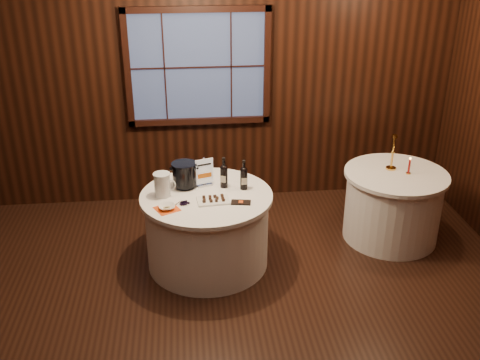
{
  "coord_description": "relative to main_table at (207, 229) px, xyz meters",
  "views": [
    {
      "loc": [
        -0.17,
        -3.82,
        3.19
      ],
      "look_at": [
        0.32,
        0.9,
        0.96
      ],
      "focal_mm": 42.0,
      "sensor_mm": 36.0,
      "label": 1
    }
  ],
  "objects": [
    {
      "name": "chocolate_box",
      "position": [
        0.31,
        -0.21,
        0.39
      ],
      "size": [
        0.19,
        0.12,
        0.02
      ],
      "primitive_type": "cube",
      "rotation": [
        0.0,
        0.0,
        -0.17
      ],
      "color": "black",
      "rests_on": "main_table"
    },
    {
      "name": "brass_candlestick",
      "position": [
        1.97,
        0.4,
        0.52
      ],
      "size": [
        0.11,
        0.11,
        0.38
      ],
      "color": "gold",
      "rests_on": "side_table"
    },
    {
      "name": "port_bottle_right",
      "position": [
        0.37,
        0.09,
        0.51
      ],
      "size": [
        0.07,
        0.07,
        0.3
      ],
      "rotation": [
        0.0,
        0.0,
        0.02
      ],
      "color": "black",
      "rests_on": "main_table"
    },
    {
      "name": "glass_pitcher",
      "position": [
        -0.41,
        0.01,
        0.5
      ],
      "size": [
        0.22,
        0.16,
        0.23
      ],
      "rotation": [
        0.0,
        0.0,
        -0.21
      ],
      "color": "silver",
      "rests_on": "main_table"
    },
    {
      "name": "chocolate_plate",
      "position": [
        0.06,
        -0.15,
        0.4
      ],
      "size": [
        0.31,
        0.22,
        0.04
      ],
      "rotation": [
        0.0,
        0.0,
        0.08
      ],
      "color": "white",
      "rests_on": "main_table"
    },
    {
      "name": "side_table",
      "position": [
        2.0,
        0.3,
        0.0
      ],
      "size": [
        1.08,
        1.08,
        0.77
      ],
      "color": "white",
      "rests_on": "ground"
    },
    {
      "name": "grape_bunch",
      "position": [
        -0.21,
        -0.19,
        0.4
      ],
      "size": [
        0.15,
        0.07,
        0.04
      ],
      "rotation": [
        0.0,
        0.0,
        0.14
      ],
      "color": "black",
      "rests_on": "main_table"
    },
    {
      "name": "red_candle",
      "position": [
        2.11,
        0.26,
        0.46
      ],
      "size": [
        0.05,
        0.05,
        0.19
      ],
      "color": "gold",
      "rests_on": "side_table"
    },
    {
      "name": "ground",
      "position": [
        0.0,
        -1.0,
        -0.39
      ],
      "size": [
        6.0,
        6.0,
        0.0
      ],
      "primitive_type": "plane",
      "color": "black",
      "rests_on": "ground"
    },
    {
      "name": "cracker_bowl",
      "position": [
        -0.37,
        -0.26,
        0.4
      ],
      "size": [
        0.17,
        0.17,
        0.04
      ],
      "primitive_type": "imported",
      "rotation": [
        0.0,
        0.0,
        0.12
      ],
      "color": "white",
      "rests_on": "orange_napkin"
    },
    {
      "name": "port_bottle_left",
      "position": [
        0.18,
        0.15,
        0.52
      ],
      "size": [
        0.07,
        0.09,
        0.31
      ],
      "rotation": [
        0.0,
        0.0,
        -0.34
      ],
      "color": "black",
      "rests_on": "main_table"
    },
    {
      "name": "orange_napkin",
      "position": [
        -0.37,
        -0.26,
        0.38
      ],
      "size": [
        0.27,
        0.27,
        0.0
      ],
      "primitive_type": "cube",
      "rotation": [
        0.0,
        0.0,
        0.47
      ],
      "color": "#E44B13",
      "rests_on": "main_table"
    },
    {
      "name": "back_wall",
      "position": [
        0.0,
        1.48,
        1.16
      ],
      "size": [
        6.0,
        0.1,
        3.0
      ],
      "color": "black",
      "rests_on": "ground"
    },
    {
      "name": "main_table",
      "position": [
        0.0,
        0.0,
        0.0
      ],
      "size": [
        1.28,
        1.28,
        0.77
      ],
      "color": "white",
      "rests_on": "ground"
    },
    {
      "name": "ice_bucket",
      "position": [
        -0.2,
        0.19,
        0.52
      ],
      "size": [
        0.25,
        0.25,
        0.26
      ],
      "color": "black",
      "rests_on": "main_table"
    },
    {
      "name": "sign_stand",
      "position": [
        -0.01,
        0.2,
        0.48
      ],
      "size": [
        0.18,
        0.13,
        0.3
      ],
      "rotation": [
        0.0,
        0.0,
        0.31
      ],
      "color": "#B2B2B9",
      "rests_on": "main_table"
    }
  ]
}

